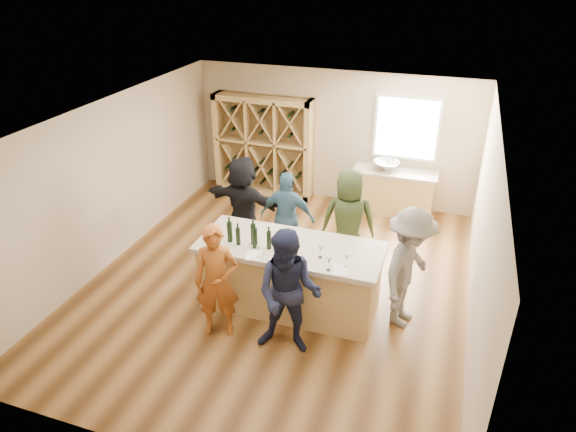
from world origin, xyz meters
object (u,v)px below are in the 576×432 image
(tasting_counter_base, at_px, (290,278))
(wine_bottle_b, at_px, (238,236))
(wine_bottle_c, at_px, (253,234))
(wine_bottle_e, at_px, (269,240))
(sink, at_px, (386,166))
(person_far_mid, at_px, (287,217))
(wine_bottle_f, at_px, (287,247))
(person_near_left, at_px, (217,281))
(wine_rack, at_px, (264,146))
(wine_bottle_a, at_px, (230,232))
(wine_bottle_d, at_px, (255,238))
(person_server, at_px, (409,268))
(person_far_left, at_px, (244,205))
(person_near_right, at_px, (289,294))
(person_far_right, at_px, (348,222))

(tasting_counter_base, xyz_separation_m, wine_bottle_b, (-0.72, -0.22, 0.71))
(wine_bottle_c, height_order, wine_bottle_e, wine_bottle_c)
(sink, distance_m, person_far_mid, 2.78)
(wine_bottle_c, relative_size, wine_bottle_f, 1.07)
(person_near_left, bearing_deg, wine_bottle_f, 17.80)
(wine_bottle_e, relative_size, person_near_left, 0.16)
(wine_rack, distance_m, wine_bottle_a, 4.11)
(wine_bottle_a, xyz_separation_m, wine_bottle_d, (0.42, -0.05, -0.00))
(wine_bottle_b, distance_m, person_near_left, 0.76)
(wine_rack, xyz_separation_m, wine_bottle_a, (1.00, -3.98, 0.14))
(tasting_counter_base, distance_m, person_far_mid, 1.41)
(wine_bottle_a, relative_size, person_server, 0.17)
(sink, relative_size, wine_bottle_c, 1.69)
(sink, distance_m, person_server, 3.68)
(wine_bottle_f, bearing_deg, sink, 79.23)
(person_far_left, xyz_separation_m, wine_bottle_f, (1.38, -1.68, 0.34))
(wine_bottle_c, bearing_deg, person_far_mid, 88.29)
(tasting_counter_base, xyz_separation_m, wine_bottle_f, (0.05, -0.30, 0.73))
(wine_rack, xyz_separation_m, person_near_right, (2.17, -4.73, -0.19))
(sink, height_order, person_far_mid, person_far_mid)
(wine_bottle_e, bearing_deg, wine_rack, 112.12)
(wine_bottle_b, relative_size, person_far_mid, 0.16)
(wine_bottle_c, xyz_separation_m, wine_bottle_f, (0.57, -0.17, -0.01))
(sink, distance_m, tasting_counter_base, 3.86)
(sink, relative_size, wine_bottle_f, 1.81)
(tasting_counter_base, height_order, person_near_left, person_near_left)
(wine_rack, distance_m, sink, 2.70)
(person_server, bearing_deg, person_near_right, 141.98)
(wine_rack, xyz_separation_m, wine_bottle_d, (1.42, -4.03, 0.14))
(person_near_left, distance_m, person_server, 2.69)
(wine_bottle_b, bearing_deg, person_far_mid, 80.69)
(person_far_right, bearing_deg, wine_bottle_f, 60.56)
(tasting_counter_base, bearing_deg, person_far_right, 65.51)
(sink, distance_m, person_near_right, 4.69)
(person_near_right, relative_size, person_far_right, 0.99)
(wine_bottle_e, bearing_deg, person_near_left, -125.86)
(tasting_counter_base, distance_m, person_near_left, 1.23)
(wine_bottle_b, bearing_deg, wine_bottle_e, 3.93)
(wine_rack, relative_size, sink, 4.06)
(wine_bottle_b, distance_m, person_far_mid, 1.57)
(person_far_left, bearing_deg, wine_rack, -69.37)
(sink, height_order, wine_bottle_b, wine_bottle_b)
(wine_bottle_d, relative_size, wine_bottle_f, 1.04)
(person_near_right, height_order, person_far_right, person_far_right)
(wine_bottle_a, distance_m, wine_bottle_f, 0.94)
(wine_bottle_e, height_order, person_near_left, person_near_left)
(wine_rack, bearing_deg, wine_bottle_b, -73.97)
(wine_bottle_b, distance_m, wine_bottle_d, 0.27)
(wine_bottle_a, relative_size, wine_bottle_e, 1.14)
(wine_bottle_e, relative_size, person_server, 0.15)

